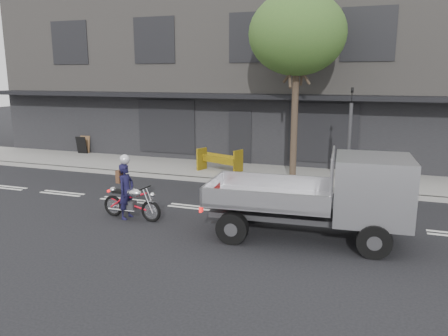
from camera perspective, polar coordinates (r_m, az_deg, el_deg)
ground at (r=13.18m, az=-3.97°, el=-5.15°), size 80.00×80.00×0.00m
sidewalk at (r=17.44m, az=2.10°, el=-0.62°), size 32.00×3.20×0.15m
kerb at (r=15.96m, az=0.41°, el=-1.80°), size 32.00×0.20×0.15m
building_main at (r=23.41m, az=7.07°, el=12.20°), size 26.00×10.00×8.00m
street_tree at (r=16.07m, az=9.55°, el=16.83°), size 3.40×3.40×6.74m
traffic_light_pole at (r=15.10m, az=16.01°, el=3.05°), size 0.12×0.12×3.50m
motorcycle at (r=12.28m, az=-11.99°, el=-4.30°), size 1.86×0.54×0.95m
rider at (r=12.28m, az=-12.65°, el=-2.98°), size 0.41×0.59×1.53m
flatbed_ute at (r=10.59m, az=16.44°, el=-2.94°), size 4.81×2.23×2.17m
construction_barrier at (r=17.08m, az=-0.84°, el=0.97°), size 1.78×1.21×0.92m
sandwich_board at (r=22.31m, az=-18.12°, el=2.86°), size 0.55×0.38×0.84m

